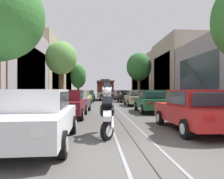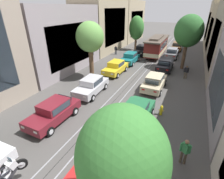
# 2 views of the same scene
# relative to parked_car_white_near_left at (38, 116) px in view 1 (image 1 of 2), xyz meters

# --- Properties ---
(ground_plane) EXTENTS (160.00, 160.00, 0.00)m
(ground_plane) POSITION_rel_parked_car_white_near_left_xyz_m (2.83, 18.49, -0.80)
(ground_plane) COLOR #4C4947
(trolley_track_rails) EXTENTS (1.14, 58.23, 0.01)m
(trolley_track_rails) POSITION_rel_parked_car_white_near_left_xyz_m (2.83, 21.52, -0.79)
(trolley_track_rails) COLOR gray
(trolley_track_rails) RESTS_ON ground
(building_facade_left) EXTENTS (5.92, 49.93, 10.79)m
(building_facade_left) POSITION_rel_parked_car_white_near_left_xyz_m (-7.60, 20.20, 3.99)
(building_facade_left) COLOR gray
(building_facade_left) RESTS_ON ground
(building_facade_right) EXTENTS (5.82, 49.93, 8.89)m
(building_facade_right) POSITION_rel_parked_car_white_near_left_xyz_m (12.85, 21.99, 3.16)
(building_facade_right) COLOR beige
(building_facade_right) RESTS_ON ground
(parked_car_white_near_left) EXTENTS (2.09, 4.40, 1.58)m
(parked_car_white_near_left) POSITION_rel_parked_car_white_near_left_xyz_m (0.00, 0.00, 0.00)
(parked_car_white_near_left) COLOR silver
(parked_car_white_near_left) RESTS_ON ground
(parked_car_maroon_second_left) EXTENTS (2.04, 4.38, 1.58)m
(parked_car_maroon_second_left) POSITION_rel_parked_car_white_near_left_xyz_m (0.03, 5.84, 0.00)
(parked_car_maroon_second_left) COLOR maroon
(parked_car_maroon_second_left) RESTS_ON ground
(parked_car_silver_mid_left) EXTENTS (2.10, 4.40, 1.58)m
(parked_car_silver_mid_left) POSITION_rel_parked_car_white_near_left_xyz_m (0.15, 10.91, 0.00)
(parked_car_silver_mid_left) COLOR #B7B7BC
(parked_car_silver_mid_left) RESTS_ON ground
(parked_car_yellow_fourth_left) EXTENTS (2.05, 4.38, 1.58)m
(parked_car_yellow_fourth_left) POSITION_rel_parked_car_white_near_left_xyz_m (0.06, 16.92, 0.00)
(parked_car_yellow_fourth_left) COLOR gold
(parked_car_yellow_fourth_left) RESTS_ON ground
(parked_car_teal_fifth_left) EXTENTS (2.03, 4.37, 1.58)m
(parked_car_teal_fifth_left) POSITION_rel_parked_car_white_near_left_xyz_m (0.23, 21.84, 0.00)
(parked_car_teal_fifth_left) COLOR #196B70
(parked_car_teal_fifth_left) RESTS_ON ground
(parked_car_black_sixth_left) EXTENTS (2.10, 4.40, 1.58)m
(parked_car_black_sixth_left) POSITION_rel_parked_car_white_near_left_xyz_m (0.25, 27.65, 0.00)
(parked_car_black_sixth_left) COLOR black
(parked_car_black_sixth_left) RESTS_ON ground
(parked_car_red_near_right) EXTENTS (2.00, 4.36, 1.58)m
(parked_car_red_near_right) POSITION_rel_parked_car_white_near_left_xyz_m (5.41, 1.59, 0.00)
(parked_car_red_near_right) COLOR red
(parked_car_red_near_right) RESTS_ON ground
(parked_car_green_second_right) EXTENTS (2.10, 4.40, 1.58)m
(parked_car_green_second_right) POSITION_rel_parked_car_white_near_left_xyz_m (5.52, 8.23, 0.00)
(parked_car_green_second_right) COLOR #1E6038
(parked_car_green_second_right) RESTS_ON ground
(parked_car_beige_mid_right) EXTENTS (2.04, 4.38, 1.58)m
(parked_car_beige_mid_right) POSITION_rel_parked_car_white_near_left_xyz_m (5.53, 14.42, 0.00)
(parked_car_beige_mid_right) COLOR #C1B28E
(parked_car_beige_mid_right) RESTS_ON ground
(parked_car_black_fourth_right) EXTENTS (2.08, 4.40, 1.58)m
(parked_car_black_fourth_right) POSITION_rel_parked_car_white_near_left_xyz_m (5.49, 20.87, 0.00)
(parked_car_black_fourth_right) COLOR black
(parked_car_black_fourth_right) RESTS_ON ground
(parked_car_grey_fifth_right) EXTENTS (2.08, 4.39, 1.58)m
(parked_car_grey_fifth_right) POSITION_rel_parked_car_white_near_left_xyz_m (5.48, 27.73, 0.00)
(parked_car_grey_fifth_right) COLOR slate
(parked_car_grey_fifth_right) RESTS_ON ground
(parked_car_brown_sixth_right) EXTENTS (2.05, 4.38, 1.58)m
(parked_car_brown_sixth_right) POSITION_rel_parked_car_white_near_left_xyz_m (5.64, 33.63, 0.00)
(parked_car_brown_sixth_right) COLOR brown
(parked_car_brown_sixth_right) RESTS_ON ground
(street_tree_kerb_left_second) EXTENTS (3.06, 3.00, 6.40)m
(street_tree_kerb_left_second) POSITION_rel_parked_car_white_near_left_xyz_m (-1.88, 14.34, 3.87)
(street_tree_kerb_left_second) COLOR brown
(street_tree_kerb_left_second) RESTS_ON ground
(street_tree_kerb_left_mid) EXTENTS (2.80, 2.26, 6.23)m
(street_tree_kerb_left_mid) POSITION_rel_parked_car_white_near_left_xyz_m (-1.76, 30.46, 3.25)
(street_tree_kerb_left_mid) COLOR brown
(street_tree_kerb_left_mid) RESTS_ON ground
(street_tree_kerb_right_second) EXTENTS (3.53, 3.04, 6.94)m
(street_tree_kerb_right_second) POSITION_rel_parked_car_white_near_left_xyz_m (7.57, 22.58, 4.09)
(street_tree_kerb_right_second) COLOR brown
(street_tree_kerb_right_second) RESTS_ON ground
(cable_car_trolley) EXTENTS (2.64, 9.15, 3.28)m
(cable_car_trolley) POSITION_rel_parked_car_white_near_left_xyz_m (2.83, 27.57, 0.86)
(cable_car_trolley) COLOR maroon
(cable_car_trolley) RESTS_ON ground
(motorcycle_with_rider) EXTENTS (0.50, 1.85, 1.83)m
(motorcycle_with_rider) POSITION_rel_parked_car_white_near_left_xyz_m (2.04, 0.72, 0.16)
(motorcycle_with_rider) COLOR black
(motorcycle_with_rider) RESTS_ON ground
(pedestrian_on_left_pavement) EXTENTS (0.55, 0.39, 1.58)m
(pedestrian_on_left_pavement) POSITION_rel_parked_car_white_near_left_xyz_m (8.25, 18.86, 0.09)
(pedestrian_on_left_pavement) COLOR #4C4233
(pedestrian_on_left_pavement) RESTS_ON ground
(pedestrian_on_right_pavement) EXTENTS (0.55, 0.38, 1.62)m
(pedestrian_on_right_pavement) POSITION_rel_parked_car_white_near_left_xyz_m (9.02, 5.84, 0.11)
(pedestrian_on_right_pavement) COLOR #4C4233
(pedestrian_on_right_pavement) RESTS_ON ground
(pedestrian_crossing_far) EXTENTS (0.55, 0.40, 1.55)m
(pedestrian_crossing_far) POSITION_rel_parked_car_white_near_left_xyz_m (-3.81, 25.63, 0.07)
(pedestrian_crossing_far) COLOR #282D38
(pedestrian_crossing_far) RESTS_ON ground
(fire_hydrant) EXTENTS (0.40, 0.22, 0.84)m
(fire_hydrant) POSITION_rel_parked_car_white_near_left_xyz_m (7.07, 10.02, -0.38)
(fire_hydrant) COLOR gold
(fire_hydrant) RESTS_ON ground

